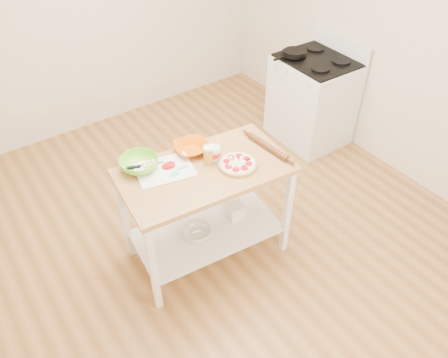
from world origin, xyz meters
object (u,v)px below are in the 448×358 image
Objects in this scene: skillet at (294,53)px; spatula at (179,171)px; gas_stove at (312,100)px; rolling_pin at (268,147)px; knife at (140,166)px; shelf_bin at (235,211)px; yogurt_tub at (214,153)px; beer_pint at (208,155)px; pizza at (237,164)px; prep_island at (206,194)px; shelf_glass_bowl at (197,232)px; orange_bowl at (192,148)px; green_bowl at (139,164)px; cutting_board at (164,169)px.

skillet reaches higher than spatula.
rolling_pin is (-1.35, -0.83, 0.45)m from gas_stove.
knife is at bearing -166.86° from gas_stove.
yogurt_tub is at bearing 158.86° from shelf_bin.
beer_pint reaches higher than spatula.
pizza is (-1.50, -1.05, -0.06)m from skillet.
pizza is at bearing -25.90° from prep_island.
spatula is (-1.88, -0.87, -0.06)m from skillet.
prep_island is 1.17× the size of gas_stove.
rolling_pin reaches higher than shelf_bin.
shelf_glass_bowl is at bearing -153.15° from skillet.
knife is 1.03× the size of orange_bowl.
yogurt_tub reaches higher than orange_bowl.
shelf_glass_bowl is at bearing -176.30° from prep_island.
gas_stove is 2.35m from green_bowl.
rolling_pin is at bearing -32.84° from orange_bowl.
pizza reaches higher than spatula.
skillet is 1.84m from shelf_bin.
shelf_glass_bowl is at bearing 179.77° from shelf_bin.
cutting_board is at bearing -158.94° from skillet.
yogurt_tub is 0.65m from shelf_bin.
gas_stove is 2.72× the size of rolling_pin.
prep_island is 0.39m from cutting_board.
green_bowl reaches higher than cutting_board.
shelf_glass_bowl is at bearing -162.99° from beer_pint.
rolling_pin is (0.90, -0.36, -0.02)m from green_bowl.
green_bowl is 1.42× the size of yogurt_tub.
beer_pint is 0.35× the size of rolling_pin.
yogurt_tub is 0.42m from rolling_pin.
knife is 0.54m from yogurt_tub.
shelf_glass_bowl is (-0.13, -0.24, -0.63)m from orange_bowl.
beer_pint is (0.23, -0.03, 0.06)m from spatula.
skillet reaches higher than knife.
yogurt_tub is (0.08, -0.18, 0.02)m from orange_bowl.
orange_bowl is at bearing 97.30° from beer_pint.
skillet reaches higher than rolling_pin.
shelf_bin is (-1.43, -0.95, -0.65)m from skillet.
rolling_pin is (0.40, -0.13, -0.03)m from yogurt_tub.
spatula is at bearing 175.52° from yogurt_tub.
pizza is 0.60m from shelf_bin.
cutting_board is 0.29m from orange_bowl.
skillet is 2.19m from green_bowl.
knife is at bearing -163.18° from skillet.
yogurt_tub is at bearing -3.25° from knife.
knife is 0.92m from shelf_bin.
prep_island is at bearing 178.38° from shelf_bin.
knife is at bearing 155.17° from yogurt_tub.
green_bowl is at bearing 158.25° from rolling_pin.
yogurt_tub is (-1.59, -0.89, -0.02)m from skillet.
orange_bowl reaches higher than prep_island.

